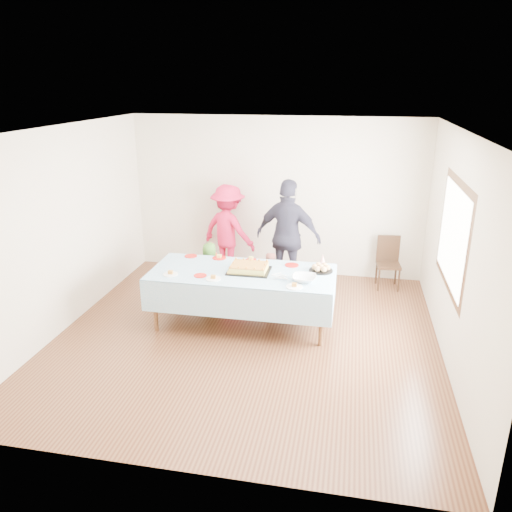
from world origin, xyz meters
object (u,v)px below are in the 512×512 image
(birthday_cake, at_px, (249,268))
(dining_chair, at_px, (388,259))
(party_table, at_px, (242,275))
(adult_left, at_px, (228,230))

(birthday_cake, xyz_separation_m, dining_chair, (1.96, 1.75, -0.35))
(party_table, relative_size, dining_chair, 2.94)
(party_table, height_order, adult_left, adult_left)
(party_table, relative_size, adult_left, 1.57)
(birthday_cake, xyz_separation_m, adult_left, (-0.74, 1.80, -0.03))
(birthday_cake, relative_size, adult_left, 0.36)
(dining_chair, bearing_deg, birthday_cake, -143.49)
(dining_chair, relative_size, adult_left, 0.54)
(party_table, bearing_deg, dining_chair, 40.87)
(party_table, xyz_separation_m, adult_left, (-0.65, 1.82, 0.07))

